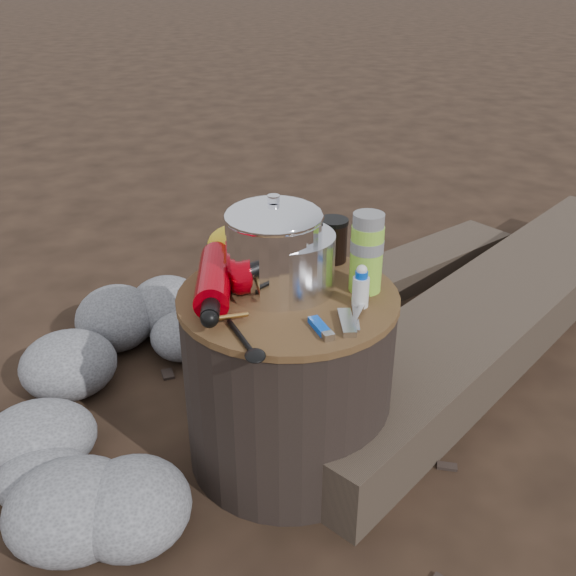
{
  "coord_description": "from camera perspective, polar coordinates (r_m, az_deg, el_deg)",
  "views": [
    {
      "loc": [
        -0.15,
        -1.26,
        1.15
      ],
      "look_at": [
        0.0,
        0.0,
        0.48
      ],
      "focal_mm": 39.55,
      "sensor_mm": 36.0,
      "label": 1
    }
  ],
  "objects": [
    {
      "name": "lighter",
      "position": [
        1.31,
        2.83,
        -3.42
      ],
      "size": [
        0.04,
        0.09,
        0.02
      ],
      "primitive_type": "cube",
      "rotation": [
        0.0,
        0.0,
        0.26
      ],
      "color": "blue",
      "rests_on": "stump"
    },
    {
      "name": "multitool",
      "position": [
        1.32,
        5.31,
        -3.12
      ],
      "size": [
        0.03,
        0.1,
        0.01
      ],
      "primitive_type": "cube",
      "rotation": [
        0.0,
        0.0,
        -0.06
      ],
      "color": "silver",
      "rests_on": "stump"
    },
    {
      "name": "stuff_sack",
      "position": [
        1.58,
        -4.65,
        3.95
      ],
      "size": [
        0.14,
        0.12,
        0.1
      ],
      "primitive_type": "ellipsoid",
      "color": "yellow",
      "rests_on": "stump"
    },
    {
      "name": "rock_ring",
      "position": [
        1.81,
        -14.23,
        -8.35
      ],
      "size": [
        0.49,
        1.08,
        0.21
      ],
      "primitive_type": null,
      "color": "slate",
      "rests_on": "ground"
    },
    {
      "name": "food_pouch",
      "position": [
        1.55,
        -0.09,
        4.69
      ],
      "size": [
        0.12,
        0.06,
        0.15
      ],
      "primitive_type": "cube",
      "rotation": [
        0.0,
        0.0,
        -0.32
      ],
      "color": "#0B104D",
      "rests_on": "stump"
    },
    {
      "name": "squeeze_bottle",
      "position": [
        1.38,
        6.56,
        -0.01
      ],
      "size": [
        0.04,
        0.04,
        0.09
      ],
      "primitive_type": "cylinder",
      "color": "silver",
      "rests_on": "stump"
    },
    {
      "name": "log_small",
      "position": [
        2.52,
        9.98,
        1.33
      ],
      "size": [
        1.09,
        0.79,
        0.1
      ],
      "primitive_type": "cube",
      "rotation": [
        0.0,
        0.0,
        -1.02
      ],
      "color": "#3C3026",
      "rests_on": "ground"
    },
    {
      "name": "thermos",
      "position": [
        1.43,
        7.08,
        3.12
      ],
      "size": [
        0.07,
        0.07,
        0.18
      ],
      "primitive_type": "cylinder",
      "color": "#8FD137",
      "rests_on": "stump"
    },
    {
      "name": "pot_grabber",
      "position": [
        1.36,
        6.08,
        -2.23
      ],
      "size": [
        0.08,
        0.15,
        0.01
      ],
      "primitive_type": null,
      "rotation": [
        0.0,
        0.0,
        -0.31
      ],
      "color": "silver",
      "rests_on": "stump"
    },
    {
      "name": "travel_mug",
      "position": [
        1.59,
        4.02,
        4.29
      ],
      "size": [
        0.07,
        0.07,
        0.11
      ],
      "primitive_type": "cylinder",
      "color": "black",
      "rests_on": "stump"
    },
    {
      "name": "ground",
      "position": [
        1.71,
        0.0,
        -14.39
      ],
      "size": [
        60.0,
        60.0,
        0.0
      ],
      "primitive_type": "plane",
      "color": "black",
      "rests_on": "ground"
    },
    {
      "name": "camping_pot",
      "position": [
        1.42,
        -1.26,
        3.74
      ],
      "size": [
        0.22,
        0.22,
        0.22
      ],
      "primitive_type": "cylinder",
      "color": "white",
      "rests_on": "stump"
    },
    {
      "name": "fuel_bottle",
      "position": [
        1.43,
        -6.66,
        0.76
      ],
      "size": [
        0.1,
        0.32,
        0.08
      ],
      "primitive_type": null,
      "rotation": [
        0.0,
        0.0,
        -0.07
      ],
      "color": "#A3000B",
      "rests_on": "stump"
    },
    {
      "name": "log_main",
      "position": [
        2.26,
        18.56,
        -1.82
      ],
      "size": [
        1.81,
        1.65,
        0.18
      ],
      "primitive_type": "cube",
      "rotation": [
        0.0,
        0.0,
        -0.85
      ],
      "color": "#3C3026",
      "rests_on": "ground"
    },
    {
      "name": "stump",
      "position": [
        1.56,
        0.0,
        -8.07
      ],
      "size": [
        0.5,
        0.5,
        0.46
      ],
      "primitive_type": "cylinder",
      "color": "black",
      "rests_on": "ground"
    },
    {
      "name": "foil_windscreen",
      "position": [
        1.44,
        -0.13,
        2.37
      ],
      "size": [
        0.22,
        0.22,
        0.13
      ],
      "primitive_type": "cylinder",
      "color": "silver",
      "rests_on": "stump"
    },
    {
      "name": "spork",
      "position": [
        1.28,
        -4.24,
        -4.39
      ],
      "size": [
        0.08,
        0.16,
        0.01
      ],
      "primitive_type": null,
      "rotation": [
        0.0,
        0.0,
        0.31
      ],
      "color": "black",
      "rests_on": "stump"
    }
  ]
}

